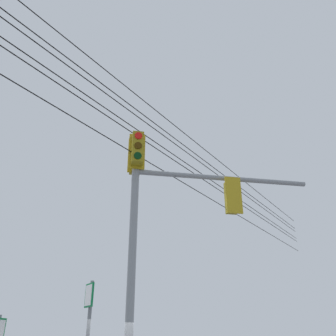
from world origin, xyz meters
TOP-DOWN VIEW (x-y plane):
  - signal_mast_assembly at (1.16, 0.45)m, footprint 5.12×1.01m
  - overhead_wire_span at (1.44, 1.43)m, footprint 22.73×20.02m

SIDE VIEW (x-z plane):
  - signal_mast_assembly at x=1.16m, z-range 1.52..8.81m
  - overhead_wire_span at x=1.44m, z-range 6.43..9.11m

